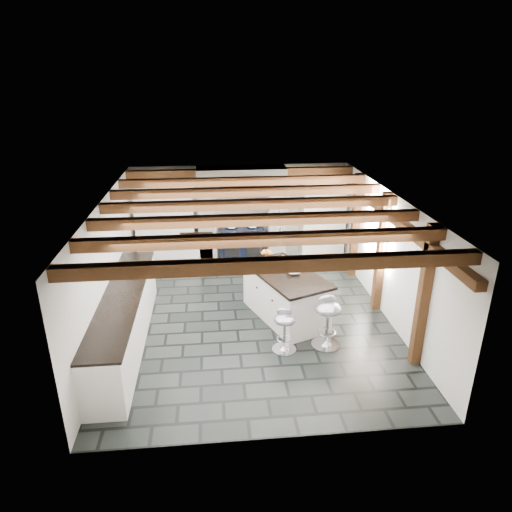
{
  "coord_description": "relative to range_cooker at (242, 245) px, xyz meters",
  "views": [
    {
      "loc": [
        -0.68,
        -7.4,
        4.29
      ],
      "look_at": [
        0.1,
        0.4,
        1.1
      ],
      "focal_mm": 32.0,
      "sensor_mm": 36.0,
      "label": 1
    }
  ],
  "objects": [
    {
      "name": "range_cooker",
      "position": [
        0.0,
        0.0,
        0.0
      ],
      "size": [
        1.0,
        0.63,
        0.99
      ],
      "color": "black",
      "rests_on": "ground"
    },
    {
      "name": "ground",
      "position": [
        0.0,
        -2.68,
        -0.47
      ],
      "size": [
        6.0,
        6.0,
        0.0
      ],
      "primitive_type": "plane",
      "color": "black",
      "rests_on": "ground"
    },
    {
      "name": "room_shell",
      "position": [
        -0.61,
        -1.26,
        0.6
      ],
      "size": [
        6.0,
        6.03,
        6.0
      ],
      "color": "white",
      "rests_on": "ground"
    },
    {
      "name": "bar_stool_near",
      "position": [
        1.14,
        -3.68,
        0.09
      ],
      "size": [
        0.48,
        0.48,
        0.9
      ],
      "rotation": [
        0.0,
        0.0,
        0.1
      ],
      "color": "silver",
      "rests_on": "ground"
    },
    {
      "name": "kitchen_island",
      "position": [
        0.61,
        -2.65,
        -0.0
      ],
      "size": [
        1.56,
        2.04,
        1.2
      ],
      "rotation": [
        0.0,
        0.0,
        0.38
      ],
      "color": "white",
      "rests_on": "ground"
    },
    {
      "name": "bar_stool_far",
      "position": [
        0.42,
        -3.74,
        -0.0
      ],
      "size": [
        0.42,
        0.42,
        0.74
      ],
      "rotation": [
        0.0,
        0.0,
        -0.16
      ],
      "color": "silver",
      "rests_on": "ground"
    }
  ]
}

